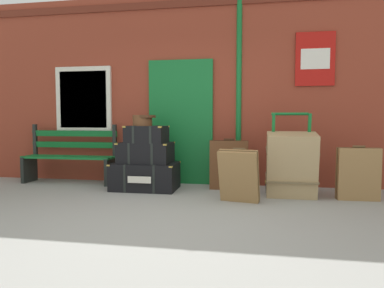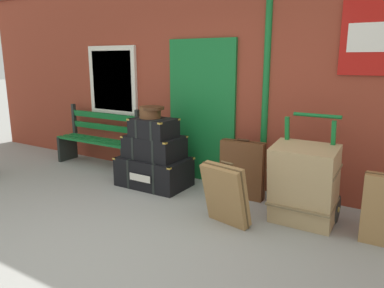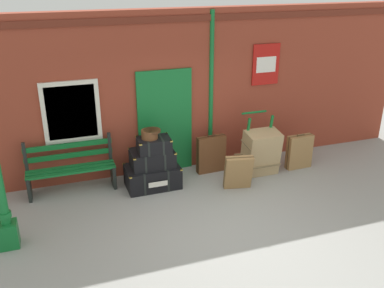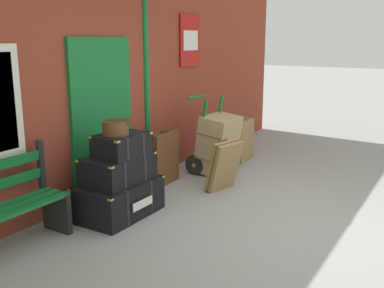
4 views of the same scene
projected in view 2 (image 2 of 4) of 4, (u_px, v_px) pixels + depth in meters
ground_plane at (96, 250)px, 3.59m from camera, size 60.00×60.00×0.00m
brick_facade at (221, 74)px, 5.38m from camera, size 10.40×0.35×3.20m
platform_bench at (99, 140)px, 6.38m from camera, size 1.60×0.43×1.01m
steamer_trunk_base at (154, 171)px, 5.39m from camera, size 1.02×0.68×0.43m
steamer_trunk_middle at (154, 147)px, 5.31m from camera, size 0.82×0.56×0.33m
steamer_trunk_top at (154, 128)px, 5.19m from camera, size 0.63×0.48×0.27m
round_hatbox at (151, 111)px, 5.19m from camera, size 0.36×0.32×0.17m
porters_trolley at (307, 196)px, 4.25m from camera, size 0.71×0.57×1.20m
large_brown_trunk at (303, 185)px, 4.07m from camera, size 0.70×0.55×0.93m
suitcase_slate at (226, 195)px, 4.06m from camera, size 0.56×0.40×0.73m
suitcase_cream at (242, 170)px, 4.89m from camera, size 0.60×0.19×0.81m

